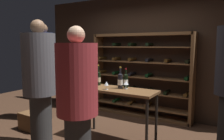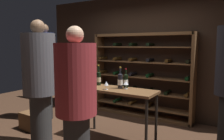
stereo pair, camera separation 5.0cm
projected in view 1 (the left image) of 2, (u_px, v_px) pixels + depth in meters
back_wall at (142, 55)px, 5.11m from camera, size 5.40×0.10×2.74m
wine_rack at (140, 76)px, 4.97m from camera, size 2.31×0.32×1.87m
tasting_table at (117, 95)px, 3.69m from camera, size 1.34×0.50×0.88m
person_guest_plum_blouse at (40, 79)px, 3.37m from camera, size 0.50×0.51×1.99m
person_bystander_red_print at (44, 67)px, 4.71m from camera, size 0.41×0.41×2.05m
person_host_in_suit at (77, 96)px, 2.63m from camera, size 0.49×0.49×1.83m
wine_crate at (33, 121)px, 4.23m from camera, size 0.50×0.36×0.33m
display_cabinet at (74, 78)px, 5.74m from camera, size 0.44×0.36×1.52m
wine_bottle_gold_foil at (98, 78)px, 4.00m from camera, size 0.08×0.08×0.37m
wine_bottle_black_capsule at (120, 81)px, 3.70m from camera, size 0.08×0.08×0.37m
wine_bottle_amber_reserve at (126, 80)px, 3.79m from camera, size 0.08×0.08×0.33m
wine_glass_stemmed_right at (106, 84)px, 3.62m from camera, size 0.07×0.07×0.13m
wine_glass_stemmed_left at (126, 83)px, 3.67m from camera, size 0.09×0.09×0.13m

